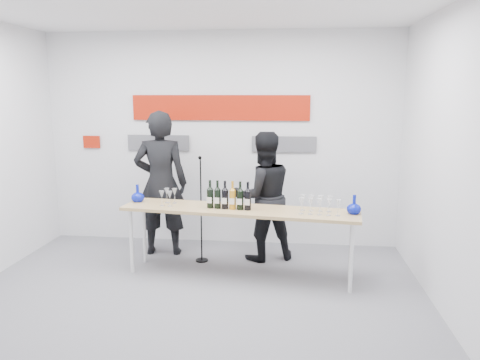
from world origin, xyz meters
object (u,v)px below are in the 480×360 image
Objects in this scene: presenter_left at (161,183)px; mic_stand at (201,230)px; presenter_right at (263,196)px; tasting_table at (239,214)px.

presenter_left reaches higher than mic_stand.
presenter_right is (1.37, -0.06, -0.13)m from presenter_left.
tasting_table is 0.69m from presenter_right.
presenter_left reaches higher than tasting_table.
presenter_left is 1.15× the size of presenter_right.
presenter_right is (0.24, 0.64, 0.07)m from tasting_table.
mic_stand is at bearing 149.87° from presenter_left.
tasting_table is 0.78m from mic_stand.
presenter_right is at bearing 170.76° from presenter_left.
tasting_table is at bearing 47.47° from presenter_right.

